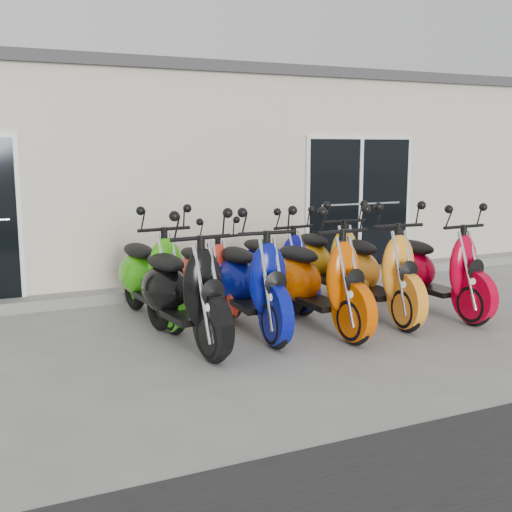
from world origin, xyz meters
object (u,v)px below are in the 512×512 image
(scooter_front_blue, at_px, (251,268))
(scooter_front_red, at_px, (436,258))
(scooter_back_blue, at_px, (275,255))
(scooter_back_red, at_px, (205,263))
(scooter_back_yellow, at_px, (327,250))
(scooter_front_orange_b, at_px, (376,259))
(scooter_front_orange_a, at_px, (318,267))
(scooter_front_black, at_px, (182,276))
(scooter_back_green, at_px, (151,262))

(scooter_front_blue, xyz_separation_m, scooter_front_red, (2.49, -0.22, -0.02))
(scooter_back_blue, bearing_deg, scooter_back_red, 169.28)
(scooter_front_blue, height_order, scooter_back_yellow, scooter_front_blue)
(scooter_front_red, bearing_deg, scooter_front_orange_b, 166.55)
(scooter_back_blue, bearing_deg, scooter_front_orange_a, -99.73)
(scooter_front_blue, distance_m, scooter_front_red, 2.50)
(scooter_front_orange_b, relative_size, scooter_back_blue, 1.09)
(scooter_front_orange_b, distance_m, scooter_back_red, 2.18)
(scooter_front_black, relative_size, scooter_front_blue, 1.01)
(scooter_front_black, distance_m, scooter_front_red, 3.36)
(scooter_front_black, relative_size, scooter_back_yellow, 1.06)
(scooter_front_black, bearing_deg, scooter_front_red, -7.79)
(scooter_front_orange_b, bearing_deg, scooter_back_blue, 132.64)
(scooter_front_blue, bearing_deg, scooter_back_blue, 53.32)
(scooter_back_blue, bearing_deg, scooter_front_orange_b, -58.54)
(scooter_front_red, distance_m, scooter_back_green, 3.60)
(scooter_back_yellow, bearing_deg, scooter_back_blue, 179.32)
(scooter_front_orange_a, bearing_deg, scooter_front_red, -3.49)
(scooter_front_orange_a, relative_size, scooter_back_red, 1.17)
(scooter_front_blue, relative_size, scooter_back_green, 1.02)
(scooter_front_black, height_order, scooter_front_blue, scooter_front_black)
(scooter_front_blue, relative_size, scooter_front_orange_b, 1.00)
(scooter_front_orange_b, bearing_deg, scooter_back_red, 152.11)
(scooter_front_red, relative_size, scooter_back_blue, 1.06)
(scooter_front_blue, height_order, scooter_back_red, scooter_front_blue)
(scooter_back_blue, bearing_deg, scooter_back_green, 175.20)
(scooter_front_red, distance_m, scooter_back_red, 2.95)
(scooter_front_orange_b, bearing_deg, scooter_front_blue, -178.36)
(scooter_back_red, bearing_deg, scooter_front_orange_a, -58.66)
(scooter_front_orange_a, distance_m, scooter_back_red, 1.60)
(scooter_front_black, distance_m, scooter_front_orange_b, 2.55)
(scooter_front_blue, relative_size, scooter_front_red, 1.03)
(scooter_front_blue, height_order, scooter_front_red, scooter_front_blue)
(scooter_front_orange_a, relative_size, scooter_back_green, 1.02)
(scooter_front_black, xyz_separation_m, scooter_back_blue, (1.69, 1.16, -0.07))
(scooter_back_green, xyz_separation_m, scooter_back_red, (0.75, 0.13, -0.10))
(scooter_front_red, relative_size, scooter_back_yellow, 1.01)
(scooter_front_orange_b, height_order, scooter_front_red, scooter_front_orange_b)
(scooter_front_orange_a, bearing_deg, scooter_front_black, 172.99)
(scooter_back_red, relative_size, scooter_back_blue, 0.93)
(scooter_back_yellow, bearing_deg, scooter_back_green, -177.22)
(scooter_front_orange_b, xyz_separation_m, scooter_front_red, (0.81, -0.15, -0.02))
(scooter_front_black, relative_size, scooter_front_red, 1.04)
(scooter_front_red, relative_size, scooter_back_green, 0.99)
(scooter_back_red, bearing_deg, scooter_front_blue, -85.28)
(scooter_front_blue, height_order, scooter_back_green, scooter_front_blue)
(scooter_back_blue, bearing_deg, scooter_front_red, -43.49)
(scooter_front_blue, height_order, scooter_back_blue, scooter_front_blue)
(scooter_front_black, xyz_separation_m, scooter_front_orange_b, (2.55, 0.06, -0.01))
(scooter_front_orange_a, xyz_separation_m, scooter_back_blue, (0.06, 1.25, -0.06))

